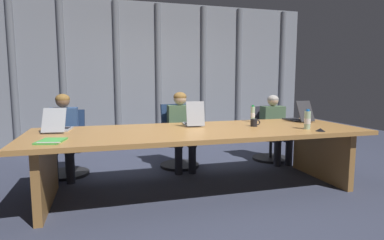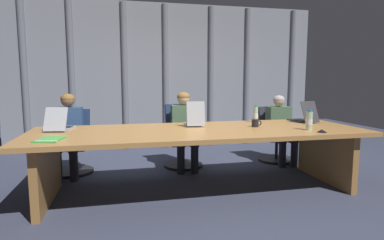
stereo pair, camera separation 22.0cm
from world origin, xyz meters
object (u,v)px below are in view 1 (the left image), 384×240
(laptop_left_end, at_px, (58,126))
(office_chair_left_end, at_px, (67,151))
(person_center, at_px, (275,125))
(water_bottle_secondary, at_px, (253,114))
(office_chair_left_mid, at_px, (178,144))
(laptop_left_mid, at_px, (193,121))
(laptop_center, at_px, (298,117))
(office_chair_center, at_px, (269,140))
(person_left_end, at_px, (63,131))
(coffee_mug_near, at_px, (254,123))
(conference_mic_left_side, at_px, (320,130))
(person_left_mid, at_px, (181,126))
(water_bottle_primary, at_px, (307,120))
(spiral_notepad, at_px, (51,141))

(laptop_left_end, xyz_separation_m, office_chair_left_end, (0.00, 0.82, -0.47))
(person_center, bearing_deg, water_bottle_secondary, -50.58)
(office_chair_left_mid, bearing_deg, laptop_left_mid, -6.29)
(laptop_left_mid, xyz_separation_m, person_center, (1.58, 0.65, -0.20))
(laptop_center, bearing_deg, office_chair_left_end, 74.27)
(office_chair_center, bearing_deg, laptop_left_end, -79.27)
(water_bottle_secondary, bearing_deg, laptop_left_mid, -171.15)
(laptop_left_mid, xyz_separation_m, office_chair_center, (1.58, 0.82, -0.48))
(person_left_end, bearing_deg, coffee_mug_near, 68.91)
(person_left_end, relative_size, conference_mic_left_side, 10.44)
(laptop_center, height_order, office_chair_center, laptop_center)
(person_center, bearing_deg, person_left_mid, -88.46)
(laptop_left_mid, bearing_deg, office_chair_left_mid, 5.88)
(person_left_end, relative_size, coffee_mug_near, 8.75)
(office_chair_left_end, height_order, water_bottle_secondary, water_bottle_secondary)
(laptop_center, distance_m, coffee_mug_near, 0.92)
(person_center, relative_size, water_bottle_primary, 4.55)
(person_left_end, bearing_deg, office_chair_left_end, 172.77)
(person_left_end, bearing_deg, conference_mic_left_side, 63.45)
(person_left_end, xyz_separation_m, person_left_mid, (1.65, 0.00, 0.01))
(water_bottle_secondary, relative_size, coffee_mug_near, 1.79)
(person_left_mid, distance_m, water_bottle_primary, 1.82)
(laptop_center, xyz_separation_m, water_bottle_secondary, (-0.67, 0.11, 0.05))
(laptop_left_end, bearing_deg, water_bottle_primary, -95.54)
(coffee_mug_near, bearing_deg, person_left_mid, 126.95)
(laptop_center, height_order, spiral_notepad, laptop_center)
(office_chair_left_mid, height_order, coffee_mug_near, office_chair_left_mid)
(person_center, xyz_separation_m, water_bottle_secondary, (-0.66, -0.51, 0.25))
(office_chair_center, relative_size, coffee_mug_near, 6.77)
(person_left_end, xyz_separation_m, conference_mic_left_side, (2.93, -1.51, 0.12))
(laptop_left_end, relative_size, person_left_mid, 0.42)
(laptop_center, xyz_separation_m, conference_mic_left_side, (-0.31, -0.89, -0.04))
(water_bottle_primary, relative_size, coffee_mug_near, 1.82)
(conference_mic_left_side, distance_m, spiral_notepad, 2.89)
(water_bottle_primary, bearing_deg, office_chair_left_mid, 129.61)
(laptop_left_mid, relative_size, water_bottle_primary, 1.80)
(laptop_left_mid, bearing_deg, person_left_mid, 5.22)
(laptop_center, relative_size, spiral_notepad, 1.36)
(laptop_left_end, distance_m, office_chair_left_mid, 1.88)
(office_chair_left_end, relative_size, spiral_notepad, 2.61)
(office_chair_left_end, distance_m, spiral_notepad, 1.57)
(office_chair_left_mid, xyz_separation_m, water_bottle_primary, (1.24, -1.49, 0.51))
(person_left_end, distance_m, conference_mic_left_side, 3.30)
(office_chair_center, relative_size, water_bottle_primary, 3.71)
(office_chair_left_mid, bearing_deg, water_bottle_primary, 32.88)
(office_chair_left_mid, relative_size, person_left_end, 0.84)
(laptop_left_end, xyz_separation_m, person_left_end, (-0.02, 0.66, -0.16))
(spiral_notepad, bearing_deg, coffee_mug_near, 23.19)
(laptop_left_end, relative_size, spiral_notepad, 1.39)
(laptop_left_end, relative_size, conference_mic_left_side, 4.39)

